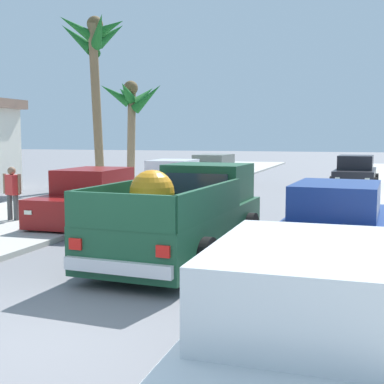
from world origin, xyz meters
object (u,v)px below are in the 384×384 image
object	(u,v)px
pickup_truck	(185,217)
palm_tree_right_mid	(94,52)
palm_tree_left_back	(132,103)
car_left_mid	(93,199)
car_left_far	(174,181)
car_right_near	(213,171)
car_right_mid	(306,344)
car_left_near	(336,225)
pedestrian	(12,191)
car_right_far	(355,173)

from	to	relation	value
pickup_truck	palm_tree_right_mid	world-z (taller)	palm_tree_right_mid
palm_tree_right_mid	palm_tree_left_back	distance (m)	4.24
car_left_mid	car_left_far	size ratio (longest dim) A/B	1.00
car_right_near	car_left_far	bearing A→B (deg)	-88.37
car_right_near	car_right_mid	world-z (taller)	same
car_right_near	car_right_mid	bearing A→B (deg)	-72.11
palm_tree_left_back	car_left_near	bearing A→B (deg)	-53.69
car_left_near	palm_tree_right_mid	bearing A→B (deg)	134.39
pickup_truck	palm_tree_left_back	distance (m)	18.48
car_left_far	palm_tree_left_back	distance (m)	9.54
car_left_near	pedestrian	xyz separation A→B (m)	(-8.66, 1.69, 0.20)
pickup_truck	car_left_mid	xyz separation A→B (m)	(-3.65, 2.85, -0.09)
car_left_far	pedestrian	bearing A→B (deg)	-109.31
palm_tree_right_mid	pedestrian	world-z (taller)	palm_tree_right_mid
car_right_mid	pedestrian	world-z (taller)	pedestrian
car_right_mid	palm_tree_right_mid	bearing A→B (deg)	123.13
palm_tree_right_mid	car_left_near	bearing A→B (deg)	-45.61
car_right_near	pedestrian	bearing A→B (deg)	-99.51
pickup_truck	car_left_near	size ratio (longest dim) A/B	1.22
car_left_mid	palm_tree_right_mid	distance (m)	12.19
car_left_near	car_right_far	xyz separation A→B (m)	(0.14, 15.18, 0.00)
car_left_mid	car_right_near	bearing A→B (deg)	89.92
car_left_near	pedestrian	distance (m)	8.83
car_right_near	car_right_mid	xyz separation A→B (m)	(6.59, -20.41, 0.00)
car_right_far	palm_tree_left_back	size ratio (longest dim) A/B	0.80
car_right_mid	car_right_far	xyz separation A→B (m)	(0.09, 21.21, 0.00)
car_left_mid	pedestrian	distance (m)	2.22
car_right_near	car_right_mid	distance (m)	21.45
car_right_mid	pedestrian	xyz separation A→B (m)	(-8.71, 7.72, 0.20)
pickup_truck	palm_tree_left_back	size ratio (longest dim) A/B	0.98
car_right_mid	pedestrian	distance (m)	11.64
car_right_far	pedestrian	world-z (taller)	pedestrian
pickup_truck	palm_tree_right_mid	distance (m)	16.14
car_right_near	car_left_near	bearing A→B (deg)	-65.56
car_right_mid	car_left_far	distance (m)	15.66
car_left_mid	palm_tree_right_mid	xyz separation A→B (m)	(-5.09, 9.54, 5.64)
pickup_truck	car_left_mid	distance (m)	4.63
car_left_near	palm_tree_left_back	bearing A→B (deg)	126.31
car_left_far	car_right_mid	bearing A→B (deg)	-65.82
car_left_mid	palm_tree_left_back	bearing A→B (deg)	110.29
pickup_truck	car_left_far	world-z (taller)	pickup_truck
car_right_mid	palm_tree_left_back	xyz separation A→B (m)	(-11.48, 21.57, 3.50)
car_right_near	car_right_far	xyz separation A→B (m)	(6.68, 0.80, 0.00)
palm_tree_right_mid	pedestrian	size ratio (longest dim) A/B	5.01
car_right_mid	pedestrian	bearing A→B (deg)	138.46
pedestrian	car_left_far	bearing A→B (deg)	70.69
car_right_near	car_left_far	distance (m)	6.13
car_left_mid	car_right_mid	world-z (taller)	same
car_right_near	palm_tree_left_back	size ratio (longest dim) A/B	0.81
car_left_mid	car_right_far	distance (m)	14.47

